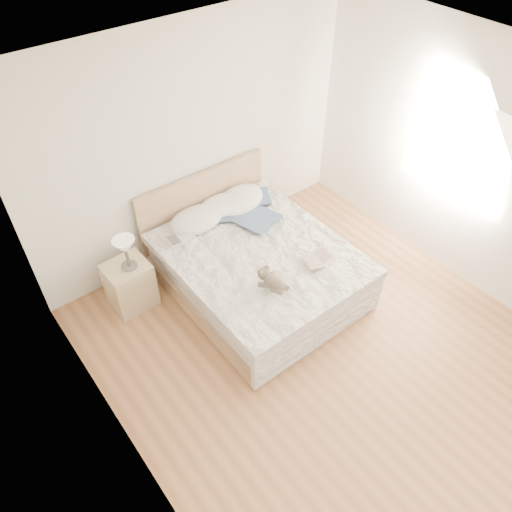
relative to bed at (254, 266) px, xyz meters
name	(u,v)px	position (x,y,z in m)	size (l,w,h in m)	color
floor	(326,353)	(0.00, -1.19, -0.31)	(4.00, 4.50, 0.00)	brown
ceiling	(367,103)	(0.00, -1.19, 2.39)	(4.00, 4.50, 0.00)	white
wall_back	(195,144)	(0.00, 1.06, 1.04)	(4.00, 0.02, 2.70)	silver
wall_left	(123,386)	(-2.00, -1.19, 1.04)	(0.02, 4.50, 2.70)	silver
wall_right	(484,172)	(2.00, -1.19, 1.04)	(0.02, 4.50, 2.70)	silver
window	(460,152)	(1.99, -0.89, 1.14)	(0.02, 1.30, 1.10)	white
bed	(254,266)	(0.00, 0.00, 0.00)	(1.72, 2.14, 1.00)	tan
nightstand	(130,285)	(-1.22, 0.62, -0.03)	(0.45, 0.40, 0.56)	tan
table_lamp	(125,248)	(-1.18, 0.59, 0.52)	(0.28, 0.28, 0.37)	#49443F
pillow_left	(196,220)	(-0.27, 0.72, 0.33)	(0.64, 0.45, 0.19)	white
pillow_middle	(225,205)	(0.14, 0.75, 0.33)	(0.59, 0.41, 0.18)	white
pillow_right	(240,200)	(0.35, 0.72, 0.33)	(0.65, 0.46, 0.20)	white
blouse	(250,215)	(0.27, 0.43, 0.32)	(0.67, 0.71, 0.03)	navy
photo_book	(180,238)	(-0.57, 0.57, 0.32)	(0.29, 0.20, 0.02)	silver
childrens_book	(317,259)	(0.38, -0.57, 0.32)	(0.33, 0.22, 0.02)	beige
teddy_bear	(274,287)	(-0.24, -0.62, 0.34)	(0.21, 0.30, 0.16)	brown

